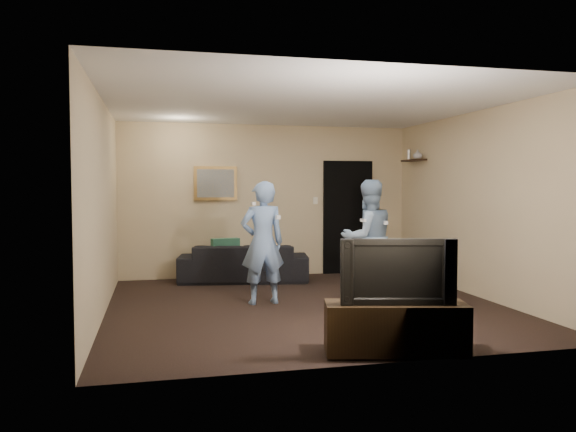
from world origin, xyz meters
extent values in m
plane|color=black|center=(0.00, 0.00, 0.00)|extent=(5.00, 5.00, 0.00)
cube|color=silver|center=(0.00, 0.00, 2.60)|extent=(5.00, 5.00, 0.04)
cube|color=tan|center=(0.00, 2.50, 1.30)|extent=(5.00, 0.04, 2.60)
cube|color=tan|center=(0.00, -2.50, 1.30)|extent=(5.00, 0.04, 2.60)
cube|color=tan|center=(-2.50, 0.00, 1.30)|extent=(0.04, 5.00, 2.60)
cube|color=tan|center=(2.50, 0.00, 1.30)|extent=(0.04, 5.00, 2.60)
imported|color=black|center=(-0.50, 2.03, 0.30)|extent=(2.19, 1.15, 0.61)
cube|color=#1B523E|center=(-0.79, 2.03, 0.48)|extent=(0.48, 0.24, 0.45)
cube|color=olive|center=(-0.90, 2.48, 1.60)|extent=(0.72, 0.05, 0.57)
cube|color=slate|center=(-0.90, 2.45, 1.60)|extent=(0.62, 0.01, 0.47)
cube|color=black|center=(1.45, 2.47, 1.00)|extent=(0.90, 0.06, 2.00)
cube|color=silver|center=(0.85, 2.48, 1.30)|extent=(0.08, 0.02, 0.12)
cube|color=black|center=(2.39, 1.80, 1.99)|extent=(0.20, 0.60, 0.03)
imported|color=#A9A9AE|center=(2.39, 1.65, 2.08)|extent=(0.18, 0.18, 0.16)
cylinder|color=#B7B7BC|center=(2.39, 1.99, 2.09)|extent=(0.06, 0.06, 0.18)
cube|color=black|center=(0.25, -2.28, 0.25)|extent=(1.35, 0.70, 0.46)
imported|color=black|center=(0.25, -2.28, 0.78)|extent=(1.04, 0.37, 0.60)
imported|color=#7598CB|center=(-0.52, 0.21, 0.81)|extent=(0.62, 0.43, 1.61)
cube|color=white|center=(-0.68, -0.01, 1.33)|extent=(0.04, 0.14, 0.04)
cube|color=white|center=(-0.36, -0.01, 1.15)|extent=(0.05, 0.09, 0.05)
imported|color=#88A7C7|center=(1.00, 0.34, 0.82)|extent=(0.86, 0.70, 1.64)
cube|color=white|center=(0.84, 0.12, 1.09)|extent=(0.04, 0.14, 0.04)
cube|color=white|center=(1.16, 0.12, 1.05)|extent=(0.05, 0.09, 0.05)
camera|label=1|loc=(-1.88, -7.01, 1.54)|focal=35.00mm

